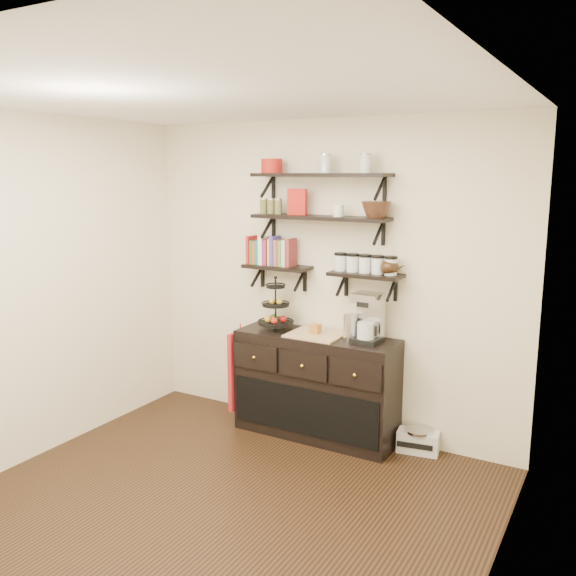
{
  "coord_description": "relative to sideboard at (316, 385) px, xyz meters",
  "views": [
    {
      "loc": [
        2.29,
        -2.94,
        2.25
      ],
      "look_at": [
        -0.04,
        1.15,
        1.36
      ],
      "focal_mm": 38.0,
      "sensor_mm": 36.0,
      "label": 1
    }
  ],
  "objects": [
    {
      "name": "floor",
      "position": [
        -0.03,
        -1.51,
        -0.45
      ],
      "size": [
        3.5,
        3.5,
        0.0
      ],
      "primitive_type": "plane",
      "color": "black",
      "rests_on": "ground"
    },
    {
      "name": "ceiling",
      "position": [
        -0.03,
        -1.51,
        2.25
      ],
      "size": [
        3.5,
        3.5,
        0.02
      ],
      "primitive_type": "cube",
      "color": "white",
      "rests_on": "back_wall"
    },
    {
      "name": "back_wall",
      "position": [
        -0.03,
        0.24,
        0.9
      ],
      "size": [
        3.5,
        0.02,
        2.7
      ],
      "primitive_type": "cube",
      "color": "#F2E9CD",
      "rests_on": "ground"
    },
    {
      "name": "left_wall",
      "position": [
        -1.78,
        -1.51,
        0.9
      ],
      "size": [
        0.02,
        3.5,
        2.7
      ],
      "primitive_type": "cube",
      "color": "#F2E9CD",
      "rests_on": "ground"
    },
    {
      "name": "right_wall",
      "position": [
        1.72,
        -1.51,
        0.9
      ],
      "size": [
        0.02,
        3.5,
        2.7
      ],
      "primitive_type": "cube",
      "color": "#F2E9CD",
      "rests_on": "ground"
    },
    {
      "name": "shelf_top",
      "position": [
        -0.03,
        0.1,
        1.78
      ],
      "size": [
        1.2,
        0.27,
        0.23
      ],
      "color": "black",
      "rests_on": "back_wall"
    },
    {
      "name": "shelf_mid",
      "position": [
        -0.03,
        0.1,
        1.43
      ],
      "size": [
        1.2,
        0.27,
        0.23
      ],
      "color": "black",
      "rests_on": "back_wall"
    },
    {
      "name": "shelf_low_left",
      "position": [
        -0.45,
        0.12,
        0.98
      ],
      "size": [
        0.6,
        0.25,
        0.23
      ],
      "color": "black",
      "rests_on": "back_wall"
    },
    {
      "name": "shelf_low_right",
      "position": [
        0.39,
        0.12,
        0.98
      ],
      "size": [
        0.6,
        0.25,
        0.23
      ],
      "color": "black",
      "rests_on": "back_wall"
    },
    {
      "name": "cookbooks",
      "position": [
        -0.5,
        0.12,
        1.11
      ],
      "size": [
        0.43,
        0.15,
        0.26
      ],
      "color": "#B21E1D",
      "rests_on": "shelf_low_left"
    },
    {
      "name": "glass_canisters",
      "position": [
        0.38,
        0.12,
        1.06
      ],
      "size": [
        0.54,
        0.1,
        0.13
      ],
      "color": "silver",
      "rests_on": "shelf_low_right"
    },
    {
      "name": "sideboard",
      "position": [
        0.0,
        0.0,
        0.0
      ],
      "size": [
        1.4,
        0.5,
        0.92
      ],
      "color": "black",
      "rests_on": "floor"
    },
    {
      "name": "fruit_stand",
      "position": [
        -0.4,
        0.0,
        0.6
      ],
      "size": [
        0.31,
        0.31,
        0.45
      ],
      "rotation": [
        0.0,
        0.0,
        0.03
      ],
      "color": "black",
      "rests_on": "sideboard"
    },
    {
      "name": "candle",
      "position": [
        -0.01,
        0.0,
        0.5
      ],
      "size": [
        0.08,
        0.08,
        0.08
      ],
      "primitive_type": "cube",
      "color": "#A06325",
      "rests_on": "sideboard"
    },
    {
      "name": "coffee_maker",
      "position": [
        0.45,
        0.03,
        0.64
      ],
      "size": [
        0.23,
        0.22,
        0.41
      ],
      "rotation": [
        0.0,
        0.0,
        -0.06
      ],
      "color": "black",
      "rests_on": "sideboard"
    },
    {
      "name": "thermal_carafe",
      "position": [
        0.32,
        -0.02,
        0.56
      ],
      "size": [
        0.11,
        0.11,
        0.22
      ],
      "primitive_type": "cylinder",
      "color": "silver",
      "rests_on": "sideboard"
    },
    {
      "name": "apron",
      "position": [
        -0.73,
        -0.1,
        0.05
      ],
      "size": [
        0.04,
        0.3,
        0.71
      ],
      "primitive_type": "cube",
      "color": "maroon",
      "rests_on": "sideboard"
    },
    {
      "name": "radio",
      "position": [
        0.88,
        0.12,
        -0.35
      ],
      "size": [
        0.35,
        0.25,
        0.2
      ],
      "rotation": [
        0.0,
        0.0,
        0.16
      ],
      "color": "silver",
      "rests_on": "floor"
    },
    {
      "name": "recipe_box",
      "position": [
        -0.25,
        0.1,
        1.56
      ],
      "size": [
        0.17,
        0.09,
        0.22
      ],
      "primitive_type": "cube",
      "rotation": [
        0.0,
        0.0,
        0.18
      ],
      "color": "#AC1B13",
      "rests_on": "shelf_mid"
    },
    {
      "name": "walnut_bowl",
      "position": [
        0.47,
        0.1,
        1.51
      ],
      "size": [
        0.24,
        0.24,
        0.13
      ],
      "primitive_type": null,
      "color": "black",
      "rests_on": "shelf_mid"
    },
    {
      "name": "ramekins",
      "position": [
        0.14,
        0.1,
        1.5
      ],
      "size": [
        0.09,
        0.09,
        0.1
      ],
      "primitive_type": "cylinder",
      "color": "white",
      "rests_on": "shelf_mid"
    },
    {
      "name": "teapot",
      "position": [
        0.59,
        0.12,
        1.07
      ],
      "size": [
        0.23,
        0.19,
        0.15
      ],
      "primitive_type": null,
      "rotation": [
        0.0,
        0.0,
        -0.24
      ],
      "color": "black",
      "rests_on": "shelf_low_right"
    },
    {
      "name": "red_pot",
      "position": [
        -0.5,
        0.1,
        1.86
      ],
      "size": [
        0.18,
        0.18,
        0.12
      ],
      "primitive_type": "cylinder",
      "color": "#AC1B13",
      "rests_on": "shelf_top"
    }
  ]
}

